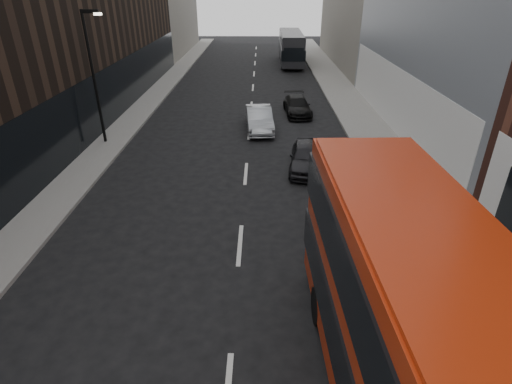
{
  "coord_description": "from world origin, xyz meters",
  "views": [
    {
      "loc": [
        0.73,
        -3.77,
        8.36
      ],
      "look_at": [
        0.59,
        7.33,
        2.5
      ],
      "focal_mm": 28.0,
      "sensor_mm": 36.0,
      "label": 1
    }
  ],
  "objects_px": {
    "street_lamp": "(94,70)",
    "grey_bus": "(291,47)",
    "car_c": "(297,106)",
    "car_b": "(259,119)",
    "car_a": "(306,156)",
    "red_bus": "(434,371)"
  },
  "relations": [
    {
      "from": "grey_bus",
      "to": "car_b",
      "type": "xyz_separation_m",
      "value": [
        -3.46,
        -23.21,
        -1.09
      ]
    },
    {
      "from": "street_lamp",
      "to": "car_b",
      "type": "xyz_separation_m",
      "value": [
        8.84,
        2.52,
        -3.45
      ]
    },
    {
      "from": "red_bus",
      "to": "grey_bus",
      "type": "xyz_separation_m",
      "value": [
        0.43,
        42.98,
        -0.79
      ]
    },
    {
      "from": "red_bus",
      "to": "car_b",
      "type": "bearing_deg",
      "value": 96.76
    },
    {
      "from": "street_lamp",
      "to": "car_c",
      "type": "xyz_separation_m",
      "value": [
        11.51,
        6.0,
        -3.57
      ]
    },
    {
      "from": "street_lamp",
      "to": "car_c",
      "type": "bearing_deg",
      "value": 27.53
    },
    {
      "from": "street_lamp",
      "to": "grey_bus",
      "type": "height_order",
      "value": "street_lamp"
    },
    {
      "from": "grey_bus",
      "to": "car_b",
      "type": "relative_size",
      "value": 2.39
    },
    {
      "from": "car_b",
      "to": "car_c",
      "type": "bearing_deg",
      "value": 47.44
    },
    {
      "from": "car_a",
      "to": "car_c",
      "type": "distance_m",
      "value": 9.42
    },
    {
      "from": "grey_bus",
      "to": "car_a",
      "type": "height_order",
      "value": "grey_bus"
    },
    {
      "from": "street_lamp",
      "to": "red_bus",
      "type": "bearing_deg",
      "value": -55.46
    },
    {
      "from": "grey_bus",
      "to": "car_b",
      "type": "height_order",
      "value": "grey_bus"
    },
    {
      "from": "grey_bus",
      "to": "street_lamp",
      "type": "bearing_deg",
      "value": -114.91
    },
    {
      "from": "grey_bus",
      "to": "car_a",
      "type": "bearing_deg",
      "value": -91.48
    },
    {
      "from": "street_lamp",
      "to": "grey_bus",
      "type": "distance_m",
      "value": 28.62
    },
    {
      "from": "street_lamp",
      "to": "car_a",
      "type": "height_order",
      "value": "street_lamp"
    },
    {
      "from": "car_b",
      "to": "car_c",
      "type": "distance_m",
      "value": 4.39
    },
    {
      "from": "car_a",
      "to": "car_b",
      "type": "relative_size",
      "value": 0.91
    },
    {
      "from": "grey_bus",
      "to": "car_a",
      "type": "distance_m",
      "value": 29.2
    },
    {
      "from": "red_bus",
      "to": "car_a",
      "type": "relative_size",
      "value": 2.94
    },
    {
      "from": "street_lamp",
      "to": "car_c",
      "type": "relative_size",
      "value": 1.67
    }
  ]
}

